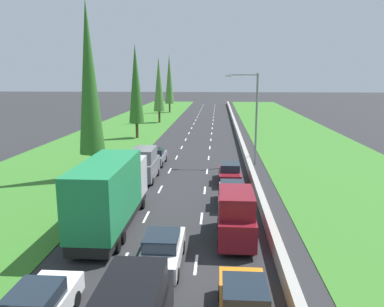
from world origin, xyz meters
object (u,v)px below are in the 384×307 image
(maroon_van_right_lane, at_px, (236,216))
(poplar_tree_third, at_px, (136,84))
(poplar_tree_second, at_px, (89,79))
(poplar_tree_fifth, at_px, (169,79))
(green_box_truck_left_lane, at_px, (111,192))
(grey_van_left_lane, at_px, (144,164))
(grey_sedan_left_lane, at_px, (156,156))
(maroon_sedan_right_lane, at_px, (230,173))
(orange_sedan_right_lane, at_px, (244,304))
(street_light_mast, at_px, (253,112))
(white_sedan_centre_lane, at_px, (162,250))
(poplar_tree_fourth, at_px, (159,85))
(grey_hatchback_right_lane, at_px, (231,193))

(maroon_van_right_lane, relative_size, poplar_tree_third, 0.37)
(maroon_van_right_lane, distance_m, poplar_tree_third, 36.88)
(maroon_van_right_lane, height_order, poplar_tree_third, poplar_tree_third)
(poplar_tree_second, height_order, poplar_tree_fifth, poplar_tree_second)
(green_box_truck_left_lane, relative_size, grey_van_left_lane, 1.92)
(grey_sedan_left_lane, distance_m, maroon_sedan_right_lane, 9.44)
(orange_sedan_right_lane, distance_m, street_light_mast, 26.08)
(maroon_van_right_lane, relative_size, maroon_sedan_right_lane, 1.09)
(white_sedan_centre_lane, bearing_deg, green_box_truck_left_lane, 129.59)
(poplar_tree_second, bearing_deg, green_box_truck_left_lane, -67.14)
(white_sedan_centre_lane, relative_size, poplar_tree_fourth, 0.37)
(grey_hatchback_right_lane, xyz_separation_m, poplar_tree_second, (-11.75, 6.48, 7.67))
(maroon_sedan_right_lane, xyz_separation_m, street_light_mast, (2.38, 6.71, 4.42))
(green_box_truck_left_lane, xyz_separation_m, poplar_tree_fifth, (-5.57, 71.55, 5.73))
(orange_sedan_right_lane, distance_m, poplar_tree_fifth, 81.29)
(grey_hatchback_right_lane, xyz_separation_m, poplar_tree_third, (-12.49, 28.29, 6.77))
(orange_sedan_right_lane, xyz_separation_m, grey_hatchback_right_lane, (-0.03, 13.04, 0.02))
(white_sedan_centre_lane, bearing_deg, grey_sedan_left_lane, 100.01)
(poplar_tree_fifth, height_order, street_light_mast, poplar_tree_fifth)
(white_sedan_centre_lane, relative_size, grey_sedan_left_lane, 1.00)
(green_box_truck_left_lane, xyz_separation_m, grey_sedan_left_lane, (-0.10, 16.52, -1.37))
(orange_sedan_right_lane, bearing_deg, white_sedan_centre_lane, 130.63)
(orange_sedan_right_lane, distance_m, poplar_tree_second, 24.06)
(maroon_sedan_right_lane, bearing_deg, orange_sedan_right_lane, -90.08)
(poplar_tree_fifth, bearing_deg, maroon_van_right_lane, -80.11)
(grey_sedan_left_lane, relative_size, maroon_sedan_right_lane, 1.00)
(grey_hatchback_right_lane, height_order, poplar_tree_fourth, poplar_tree_fourth)
(grey_van_left_lane, height_order, grey_hatchback_right_lane, grey_van_left_lane)
(white_sedan_centre_lane, distance_m, poplar_tree_fifth, 76.76)
(maroon_sedan_right_lane, xyz_separation_m, poplar_tree_fourth, (-12.12, 40.86, 6.29))
(street_light_mast, bearing_deg, maroon_sedan_right_lane, -109.52)
(street_light_mast, bearing_deg, poplar_tree_second, -156.83)
(orange_sedan_right_lane, height_order, white_sedan_centre_lane, same)
(white_sedan_centre_lane, xyz_separation_m, poplar_tree_second, (-8.26, 15.42, 7.70))
(grey_hatchback_right_lane, bearing_deg, poplar_tree_second, 151.13)
(poplar_tree_third, height_order, poplar_tree_fourth, poplar_tree_third)
(grey_van_left_lane, bearing_deg, green_box_truck_left_lane, -89.55)
(grey_hatchback_right_lane, relative_size, poplar_tree_third, 0.30)
(grey_sedan_left_lane, bearing_deg, poplar_tree_fourth, 98.01)
(green_box_truck_left_lane, distance_m, grey_van_left_lane, 10.53)
(grey_sedan_left_lane, xyz_separation_m, poplar_tree_second, (-4.57, -5.43, 7.70))
(white_sedan_centre_lane, relative_size, street_light_mast, 0.50)
(orange_sedan_right_lane, distance_m, poplar_tree_third, 43.72)
(maroon_sedan_right_lane, bearing_deg, street_light_mast, 70.48)
(poplar_tree_second, distance_m, poplar_tree_fifth, 60.47)
(green_box_truck_left_lane, bearing_deg, maroon_van_right_lane, -9.73)
(orange_sedan_right_lane, distance_m, grey_hatchback_right_lane, 13.04)
(maroon_sedan_right_lane, height_order, street_light_mast, street_light_mast)
(green_box_truck_left_lane, xyz_separation_m, orange_sedan_right_lane, (7.10, -8.43, -1.37))
(orange_sedan_right_lane, relative_size, grey_hatchback_right_lane, 1.15)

